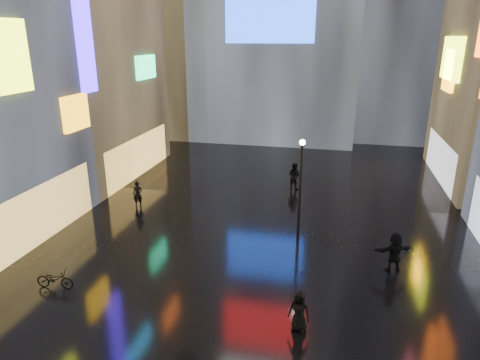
% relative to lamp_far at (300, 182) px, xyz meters
% --- Properties ---
extents(ground, '(140.00, 140.00, 0.00)m').
position_rel_lamp_far_xyz_m(ground, '(-1.78, 1.68, -2.94)').
color(ground, black).
rests_on(ground, ground).
extents(building_left_far, '(10.28, 12.00, 22.00)m').
position_rel_lamp_far_xyz_m(building_left_far, '(-17.76, 7.68, 8.04)').
color(building_left_far, black).
rests_on(building_left_far, ground).
extents(tower_flank_left, '(10.00, 10.00, 26.00)m').
position_rel_lamp_far_xyz_m(tower_flank_left, '(-15.78, 23.68, 10.06)').
color(tower_flank_left, black).
rests_on(tower_flank_left, ground).
extents(lamp_far, '(0.30, 0.30, 5.20)m').
position_rel_lamp_far_xyz_m(lamp_far, '(0.00, 0.00, 0.00)').
color(lamp_far, black).
rests_on(lamp_far, ground).
extents(pedestrian_4, '(0.85, 0.63, 1.57)m').
position_rel_lamp_far_xyz_m(pedestrian_4, '(0.78, -7.98, -2.16)').
color(pedestrian_4, black).
rests_on(pedestrian_4, ground).
extents(pedestrian_5, '(1.83, 1.14, 1.88)m').
position_rel_lamp_far_xyz_m(pedestrian_5, '(4.56, -2.92, -2.01)').
color(pedestrian_5, black).
rests_on(pedestrian_5, ground).
extents(pedestrian_6, '(0.66, 0.49, 1.63)m').
position_rel_lamp_far_xyz_m(pedestrian_6, '(-10.10, 1.65, -2.13)').
color(pedestrian_6, black).
rests_on(pedestrian_6, ground).
extents(pedestrian_7, '(1.11, 1.02, 1.85)m').
position_rel_lamp_far_xyz_m(pedestrian_7, '(-1.01, 7.18, -2.02)').
color(pedestrian_7, black).
rests_on(pedestrian_7, ground).
extents(umbrella_2, '(1.35, 1.35, 0.88)m').
position_rel_lamp_far_xyz_m(umbrella_2, '(0.78, -7.98, -0.93)').
color(umbrella_2, black).
rests_on(umbrella_2, pedestrian_4).
extents(bicycle, '(1.66, 0.70, 0.85)m').
position_rel_lamp_far_xyz_m(bicycle, '(-9.49, -7.55, -2.52)').
color(bicycle, black).
rests_on(bicycle, ground).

